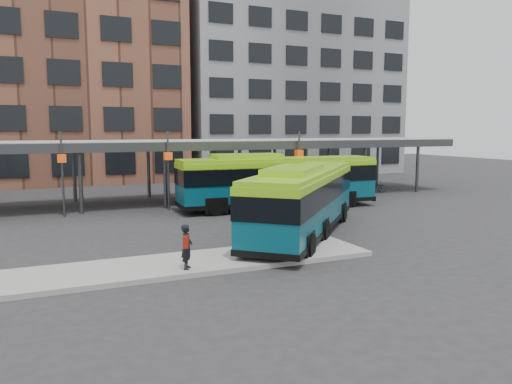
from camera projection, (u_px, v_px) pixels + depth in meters
name	position (u px, v px, depth m)	size (l,w,h in m)	color
ground	(285.00, 237.00, 22.92)	(120.00, 120.00, 0.00)	#28282B
boarding_island	(187.00, 264.00, 17.98)	(14.00, 3.00, 0.18)	gray
canopy	(199.00, 144.00, 34.08)	(40.00, 6.53, 4.80)	#999B9E
building_brick	(34.00, 64.00, 46.57)	(26.00, 14.00, 22.00)	brown
building_grey	(283.00, 85.00, 57.12)	(24.00, 14.00, 20.00)	slate
bus_front	(304.00, 198.00, 23.07)	(10.06, 10.67, 3.34)	#08485A
bus_rear	(278.00, 180.00, 30.90)	(12.61, 3.39, 3.44)	#08485A
pedestrian	(187.00, 246.00, 16.91)	(0.57, 0.67, 1.54)	black
bike_rack	(357.00, 187.00, 38.68)	(4.67, 1.47, 1.00)	slate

